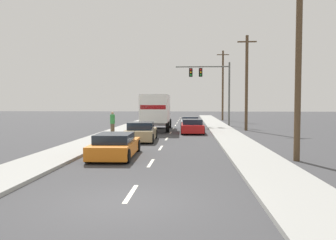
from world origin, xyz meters
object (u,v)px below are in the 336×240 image
(pedestrian_near_corner, at_px, (113,123))
(utility_pole_near, at_px, (298,59))
(utility_pole_far, at_px, (223,85))
(traffic_signal_mast, at_px, (208,79))
(utility_pole_mid, at_px, (247,82))
(car_tan, at_px, (141,132))
(car_orange, at_px, (115,146))
(car_silver, at_px, (190,122))
(box_truck, at_px, (157,110))
(car_red, at_px, (192,127))

(pedestrian_near_corner, bearing_deg, utility_pole_near, -44.80)
(utility_pole_far, bearing_deg, traffic_signal_mast, -103.13)
(utility_pole_mid, relative_size, pedestrian_near_corner, 5.01)
(car_tan, distance_m, car_orange, 6.98)
(car_silver, xyz_separation_m, traffic_signal_mast, (1.96, 2.48, 4.82))
(utility_pole_near, bearing_deg, utility_pole_far, 89.95)
(traffic_signal_mast, xyz_separation_m, utility_pole_mid, (3.38, -6.13, -0.73))
(traffic_signal_mast, height_order, pedestrian_near_corner, traffic_signal_mast)
(car_orange, relative_size, traffic_signal_mast, 0.64)
(pedestrian_near_corner, bearing_deg, utility_pole_mid, 27.84)
(utility_pole_mid, distance_m, pedestrian_near_corner, 13.55)
(car_silver, bearing_deg, pedestrian_near_corner, -122.47)
(box_truck, distance_m, car_orange, 15.94)
(car_tan, xyz_separation_m, car_orange, (-0.26, -6.97, -0.05))
(car_tan, bearing_deg, utility_pole_near, -42.48)
(car_silver, relative_size, pedestrian_near_corner, 2.47)
(utility_pole_near, xyz_separation_m, utility_pole_far, (0.03, 35.68, 0.75))
(utility_pole_mid, bearing_deg, car_orange, -118.64)
(car_orange, height_order, utility_pole_far, utility_pole_far)
(box_truck, distance_m, car_tan, 9.00)
(utility_pole_mid, xyz_separation_m, utility_pole_far, (-0.47, 18.61, 0.71))
(pedestrian_near_corner, bearing_deg, utility_pole_far, 65.85)
(car_silver, relative_size, utility_pole_far, 0.43)
(utility_pole_far, bearing_deg, box_truck, -112.74)
(box_truck, distance_m, car_red, 4.48)
(car_silver, relative_size, utility_pole_near, 0.50)
(box_truck, height_order, car_silver, box_truck)
(car_silver, height_order, traffic_signal_mast, traffic_signal_mast)
(car_red, bearing_deg, car_orange, -106.17)
(utility_pole_mid, bearing_deg, car_tan, -132.59)
(utility_pole_far, xyz_separation_m, pedestrian_near_corner, (-11.08, -24.71, -4.32))
(car_tan, height_order, utility_pole_mid, utility_pole_mid)
(utility_pole_mid, bearing_deg, car_red, -148.02)
(car_silver, height_order, utility_pole_far, utility_pole_far)
(box_truck, height_order, utility_pole_near, utility_pole_near)
(car_orange, xyz_separation_m, utility_pole_far, (8.53, 35.10, 4.81))
(box_truck, bearing_deg, utility_pole_near, -63.98)
(box_truck, height_order, car_red, box_truck)
(car_red, bearing_deg, pedestrian_near_corner, -155.75)
(box_truck, bearing_deg, car_red, -37.57)
(car_tan, height_order, traffic_signal_mast, traffic_signal_mast)
(car_silver, height_order, utility_pole_near, utility_pole_near)
(car_silver, relative_size, utility_pole_mid, 0.49)
(car_orange, height_order, traffic_signal_mast, traffic_signal_mast)
(box_truck, xyz_separation_m, utility_pole_near, (8.03, -16.44, 2.65))
(utility_pole_mid, relative_size, utility_pole_far, 0.86)
(traffic_signal_mast, bearing_deg, utility_pole_near, -82.93)
(car_tan, distance_m, car_red, 7.25)
(utility_pole_far, height_order, pedestrian_near_corner, utility_pole_far)
(car_tan, height_order, pedestrian_near_corner, pedestrian_near_corner)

